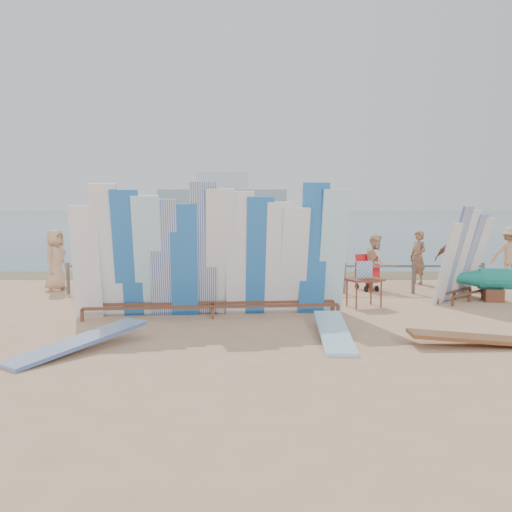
{
  "coord_description": "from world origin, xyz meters",
  "views": [
    {
      "loc": [
        -0.59,
        -12.52,
        2.55
      ],
      "look_at": [
        -0.56,
        1.72,
        1.21
      ],
      "focal_mm": 38.0,
      "sensor_mm": 36.0,
      "label": 1
    }
  ],
  "objects_px": {
    "flat_board_e": "(79,351)",
    "beach_chair_right": "(304,281)",
    "stroller": "(367,276)",
    "beachgoer_8": "(376,262)",
    "side_surfboard_rack": "(463,258)",
    "main_surfboard_rack": "(213,257)",
    "beachgoer_3": "(206,255)",
    "flat_board_b": "(334,338)",
    "beachgoer_1": "(164,258)",
    "flat_board_c": "(484,346)",
    "vendor_table": "(364,292)",
    "beachgoer_7": "(418,257)",
    "beachgoer_10": "(452,260)",
    "beach_chair_left": "(326,283)",
    "beachgoer_extra_1": "(112,255)",
    "beachgoer_0": "(55,260)",
    "beachgoer_extra_0": "(511,255)"
  },
  "relations": [
    {
      "from": "main_surfboard_rack",
      "to": "beachgoer_0",
      "type": "relative_size",
      "value": 3.39
    },
    {
      "from": "beach_chair_right",
      "to": "beachgoer_3",
      "type": "bearing_deg",
      "value": 163.21
    },
    {
      "from": "side_surfboard_rack",
      "to": "vendor_table",
      "type": "xyz_separation_m",
      "value": [
        -2.8,
        -0.85,
        -0.76
      ]
    },
    {
      "from": "main_surfboard_rack",
      "to": "beachgoer_3",
      "type": "relative_size",
      "value": 3.48
    },
    {
      "from": "vendor_table",
      "to": "flat_board_c",
      "type": "xyz_separation_m",
      "value": [
        1.42,
        -3.83,
        -0.38
      ]
    },
    {
      "from": "main_surfboard_rack",
      "to": "stroller",
      "type": "distance_m",
      "value": 5.9
    },
    {
      "from": "side_surfboard_rack",
      "to": "beachgoer_8",
      "type": "height_order",
      "value": "side_surfboard_rack"
    },
    {
      "from": "main_surfboard_rack",
      "to": "vendor_table",
      "type": "height_order",
      "value": "main_surfboard_rack"
    },
    {
      "from": "flat_board_b",
      "to": "beachgoer_extra_0",
      "type": "xyz_separation_m",
      "value": [
        6.93,
        7.52,
        0.93
      ]
    },
    {
      "from": "flat_board_b",
      "to": "beach_chair_right",
      "type": "bearing_deg",
      "value": 92.13
    },
    {
      "from": "vendor_table",
      "to": "flat_board_b",
      "type": "distance_m",
      "value": 3.47
    },
    {
      "from": "beach_chair_left",
      "to": "beachgoer_1",
      "type": "xyz_separation_m",
      "value": [
        -5.2,
        2.03,
        0.55
      ]
    },
    {
      "from": "vendor_table",
      "to": "side_surfboard_rack",
      "type": "bearing_deg",
      "value": -4.5
    },
    {
      "from": "flat_board_c",
      "to": "beachgoer_8",
      "type": "relative_size",
      "value": 1.61
    },
    {
      "from": "side_surfboard_rack",
      "to": "beachgoer_7",
      "type": "distance_m",
      "value": 3.17
    },
    {
      "from": "beachgoer_10",
      "to": "beachgoer_7",
      "type": "distance_m",
      "value": 1.16
    },
    {
      "from": "vendor_table",
      "to": "flat_board_e",
      "type": "relative_size",
      "value": 0.43
    },
    {
      "from": "side_surfboard_rack",
      "to": "beach_chair_left",
      "type": "relative_size",
      "value": 3.26
    },
    {
      "from": "beach_chair_right",
      "to": "beachgoer_10",
      "type": "distance_m",
      "value": 4.63
    },
    {
      "from": "flat_board_c",
      "to": "vendor_table",
      "type": "bearing_deg",
      "value": 21.3
    },
    {
      "from": "flat_board_c",
      "to": "main_surfboard_rack",
      "type": "bearing_deg",
      "value": 63.98
    },
    {
      "from": "flat_board_e",
      "to": "beach_chair_right",
      "type": "xyz_separation_m",
      "value": [
        4.59,
        7.27,
        0.23
      ]
    },
    {
      "from": "stroller",
      "to": "beachgoer_8",
      "type": "distance_m",
      "value": 0.54
    },
    {
      "from": "flat_board_e",
      "to": "beachgoer_7",
      "type": "distance_m",
      "value": 11.75
    },
    {
      "from": "beach_chair_right",
      "to": "beachgoer_1",
      "type": "xyz_separation_m",
      "value": [
        -4.57,
        1.57,
        0.55
      ]
    },
    {
      "from": "flat_board_e",
      "to": "beachgoer_1",
      "type": "bearing_deg",
      "value": 125.79
    },
    {
      "from": "side_surfboard_rack",
      "to": "beachgoer_8",
      "type": "distance_m",
      "value": 2.76
    },
    {
      "from": "beachgoer_8",
      "to": "beachgoer_10",
      "type": "xyz_separation_m",
      "value": [
        2.41,
        0.29,
        0.03
      ]
    },
    {
      "from": "side_surfboard_rack",
      "to": "flat_board_c",
      "type": "relative_size",
      "value": 0.94
    },
    {
      "from": "beachgoer_8",
      "to": "beachgoer_7",
      "type": "relative_size",
      "value": 0.96
    },
    {
      "from": "beachgoer_extra_1",
      "to": "beachgoer_1",
      "type": "bearing_deg",
      "value": -62.54
    },
    {
      "from": "beach_chair_right",
      "to": "beachgoer_10",
      "type": "xyz_separation_m",
      "value": [
        4.58,
        0.06,
        0.64
      ]
    },
    {
      "from": "flat_board_c",
      "to": "beachgoer_1",
      "type": "distance_m",
      "value": 11.18
    },
    {
      "from": "beachgoer_8",
      "to": "beachgoer_7",
      "type": "distance_m",
      "value": 1.99
    },
    {
      "from": "flat_board_b",
      "to": "beachgoer_1",
      "type": "height_order",
      "value": "beachgoer_1"
    },
    {
      "from": "beachgoer_8",
      "to": "beachgoer_extra_1",
      "type": "relative_size",
      "value": 0.96
    },
    {
      "from": "stroller",
      "to": "beachgoer_10",
      "type": "xyz_separation_m",
      "value": [
        2.72,
        0.48,
        0.44
      ]
    },
    {
      "from": "beachgoer_3",
      "to": "beachgoer_1",
      "type": "bearing_deg",
      "value": 111.9
    },
    {
      "from": "vendor_table",
      "to": "beachgoer_1",
      "type": "bearing_deg",
      "value": 119.96
    },
    {
      "from": "flat_board_b",
      "to": "beach_chair_left",
      "type": "distance_m",
      "value": 5.89
    },
    {
      "from": "flat_board_b",
      "to": "beachgoer_3",
      "type": "height_order",
      "value": "beachgoer_3"
    },
    {
      "from": "main_surfboard_rack",
      "to": "beachgoer_7",
      "type": "relative_size",
      "value": 3.59
    },
    {
      "from": "beachgoer_7",
      "to": "beachgoer_3",
      "type": "xyz_separation_m",
      "value": [
        -6.93,
        0.51,
        0.03
      ]
    },
    {
      "from": "flat_board_e",
      "to": "beachgoer_10",
      "type": "bearing_deg",
      "value": 74.52
    },
    {
      "from": "beachgoer_7",
      "to": "main_surfboard_rack",
      "type": "bearing_deg",
      "value": -76.95
    },
    {
      "from": "vendor_table",
      "to": "beachgoer_0",
      "type": "distance_m",
      "value": 9.13
    },
    {
      "from": "flat_board_b",
      "to": "main_surfboard_rack",
      "type": "bearing_deg",
      "value": 143.03
    },
    {
      "from": "vendor_table",
      "to": "flat_board_b",
      "type": "xyz_separation_m",
      "value": [
        -1.23,
        -3.22,
        -0.38
      ]
    },
    {
      "from": "stroller",
      "to": "beachgoer_extra_1",
      "type": "height_order",
      "value": "beachgoer_extra_1"
    },
    {
      "from": "side_surfboard_rack",
      "to": "beachgoer_0",
      "type": "xyz_separation_m",
      "value": [
        -11.52,
        1.81,
        -0.22
      ]
    }
  ]
}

